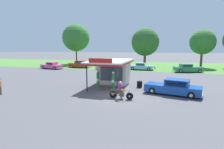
% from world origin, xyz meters
% --- Properties ---
extents(ground_plane, '(300.00, 300.00, 0.00)m').
position_xyz_m(ground_plane, '(0.00, 0.00, 0.00)').
color(ground_plane, '#4C4C51').
extents(grass_verge_strip, '(120.00, 24.00, 0.01)m').
position_xyz_m(grass_verge_strip, '(0.00, 30.00, 0.00)').
color(grass_verge_strip, '#477A33').
rests_on(grass_verge_strip, ground).
extents(service_station_kiosk, '(4.16, 7.28, 3.49)m').
position_xyz_m(service_station_kiosk, '(-1.85, 5.36, 1.80)').
color(service_station_kiosk, beige).
rests_on(service_station_kiosk, ground).
extents(gas_pump_nearside, '(0.44, 0.44, 2.10)m').
position_xyz_m(gas_pump_nearside, '(-2.71, 2.04, 0.96)').
color(gas_pump_nearside, slate).
rests_on(gas_pump_nearside, ground).
extents(gas_pump_offside, '(0.44, 0.44, 2.02)m').
position_xyz_m(gas_pump_offside, '(-0.98, 2.04, 0.93)').
color(gas_pump_offside, slate).
rests_on(gas_pump_offside, ground).
extents(motorcycle_with_rider, '(2.20, 0.70, 1.58)m').
position_xyz_m(motorcycle_with_rider, '(0.53, -0.85, 0.65)').
color(motorcycle_with_rider, black).
rests_on(motorcycle_with_rider, ground).
extents(featured_classic_sedan, '(5.61, 2.93, 1.53)m').
position_xyz_m(featured_classic_sedan, '(5.11, 2.01, 0.69)').
color(featured_classic_sedan, '#19479E').
rests_on(featured_classic_sedan, ground).
extents(parked_car_back_row_right, '(5.10, 1.95, 1.44)m').
position_xyz_m(parked_car_back_row_right, '(-0.27, 20.48, 0.65)').
color(parked_car_back_row_right, '#7AC6D1').
rests_on(parked_car_back_row_right, ground).
extents(parked_car_second_row_spare, '(5.70, 2.19, 1.58)m').
position_xyz_m(parked_car_second_row_spare, '(-6.63, 18.87, 0.72)').
color(parked_car_second_row_spare, '#7AC6D1').
rests_on(parked_car_second_row_spare, ground).
extents(parked_car_back_row_centre_right, '(5.52, 3.14, 1.54)m').
position_xyz_m(parked_car_back_row_centre_right, '(8.49, 19.47, 0.70)').
color(parked_car_back_row_centre_right, '#2D844C').
rests_on(parked_car_back_row_centre_right, ground).
extents(parked_car_back_row_far_right, '(5.10, 2.08, 1.60)m').
position_xyz_m(parked_car_back_row_far_right, '(-14.33, 20.84, 0.73)').
color(parked_car_back_row_far_right, '#993819').
rests_on(parked_car_back_row_far_right, ground).
extents(parked_car_back_row_far_left, '(5.47, 2.72, 1.44)m').
position_xyz_m(parked_car_back_row_far_left, '(-19.09, 17.10, 0.65)').
color(parked_car_back_row_far_left, '#E55993').
rests_on(parked_car_back_row_far_left, ground).
extents(bystander_standing_back_lot, '(0.34, 0.34, 1.61)m').
position_xyz_m(bystander_standing_back_lot, '(-2.52, 10.47, 0.85)').
color(bystander_standing_back_lot, '#2D3351').
rests_on(bystander_standing_back_lot, ground).
extents(bystander_strolling_foreground, '(0.34, 0.34, 1.57)m').
position_xyz_m(bystander_strolling_foreground, '(-11.00, -2.80, 0.84)').
color(bystander_strolling_foreground, brown).
rests_on(bystander_strolling_foreground, ground).
extents(tree_oak_right, '(7.34, 7.34, 10.87)m').
position_xyz_m(tree_oak_right, '(-19.17, 28.77, 7.19)').
color(tree_oak_right, brown).
rests_on(tree_oak_right, ground).
extents(tree_oak_far_right, '(5.53, 5.53, 8.51)m').
position_xyz_m(tree_oak_far_right, '(12.12, 28.24, 5.63)').
color(tree_oak_far_right, brown).
rests_on(tree_oak_far_right, ground).
extents(tree_oak_left, '(6.65, 6.65, 9.17)m').
position_xyz_m(tree_oak_left, '(-0.36, 28.18, 5.83)').
color(tree_oak_left, brown).
rests_on(tree_oak_left, ground).
extents(spare_tire_stack, '(0.60, 0.60, 0.72)m').
position_xyz_m(spare_tire_stack, '(1.55, 4.20, 0.36)').
color(spare_tire_stack, black).
rests_on(spare_tire_stack, ground).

